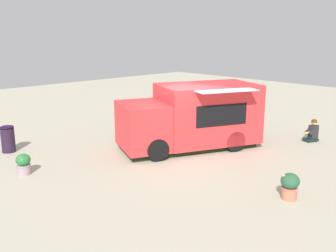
% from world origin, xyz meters
% --- Properties ---
extents(ground_plane, '(40.00, 40.00, 0.00)m').
position_xyz_m(ground_plane, '(0.00, 0.00, 0.00)').
color(ground_plane, '#B7B097').
extents(food_truck, '(5.31, 4.09, 2.27)m').
position_xyz_m(food_truck, '(-0.78, -0.38, 1.08)').
color(food_truck, red).
rests_on(food_truck, ground_plane).
extents(person_customer, '(0.76, 0.57, 0.86)m').
position_xyz_m(person_customer, '(-4.75, 2.24, 0.34)').
color(person_customer, '#122829').
rests_on(person_customer, ground_plane).
extents(planter_flowering_near, '(0.46, 0.46, 0.68)m').
position_xyz_m(planter_flowering_near, '(0.72, 4.30, 0.37)').
color(planter_flowering_near, '#C26C51').
rests_on(planter_flowering_near, ground_plane).
extents(planter_flowering_far, '(0.42, 0.42, 0.62)m').
position_xyz_m(planter_flowering_far, '(4.76, -1.98, 0.32)').
color(planter_flowering_far, '#9D8891').
rests_on(planter_flowering_far, ground_plane).
extents(trash_bin, '(0.47, 0.47, 0.94)m').
position_xyz_m(trash_bin, '(4.22, -4.46, 0.48)').
color(trash_bin, '#25182C').
rests_on(trash_bin, ground_plane).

